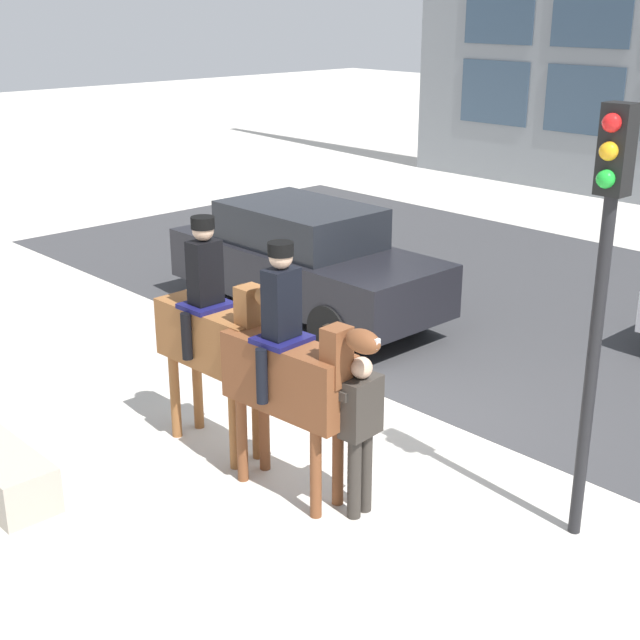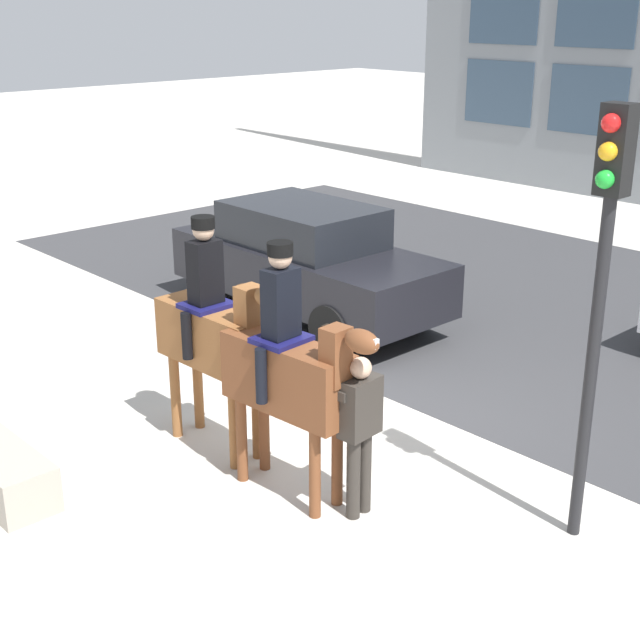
% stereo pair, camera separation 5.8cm
% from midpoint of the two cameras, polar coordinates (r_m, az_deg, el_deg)
% --- Properties ---
extents(ground_plane, '(80.00, 80.00, 0.00)m').
position_cam_midpoint_polar(ground_plane, '(10.44, 3.13, -6.16)').
color(ground_plane, beige).
extents(road_surface, '(20.85, 8.50, 0.01)m').
position_cam_midpoint_polar(road_surface, '(14.01, 16.70, -0.06)').
color(road_surface, '#38383A').
rests_on(road_surface, ground_plane).
extents(mounted_horse_lead, '(1.85, 0.65, 2.53)m').
position_cam_midpoint_polar(mounted_horse_lead, '(9.25, -6.98, -0.74)').
color(mounted_horse_lead, brown).
rests_on(mounted_horse_lead, ground_plane).
extents(mounted_horse_companion, '(1.87, 0.65, 2.52)m').
position_cam_midpoint_polar(mounted_horse_companion, '(8.33, -2.10, -3.22)').
color(mounted_horse_companion, brown).
rests_on(mounted_horse_companion, ground_plane).
extents(pedestrian_bystander, '(0.82, 0.48, 1.59)m').
position_cam_midpoint_polar(pedestrian_bystander, '(8.15, 2.28, -6.65)').
color(pedestrian_bystander, '#332D28').
rests_on(pedestrian_bystander, ground_plane).
extents(street_car_near_lane, '(4.50, 1.85, 1.73)m').
position_cam_midpoint_polar(street_car_near_lane, '(13.35, -1.13, 3.83)').
color(street_car_near_lane, black).
rests_on(street_car_near_lane, ground_plane).
extents(traffic_light, '(0.24, 0.29, 3.82)m').
position_cam_midpoint_polar(traffic_light, '(7.60, 17.47, 3.72)').
color(traffic_light, black).
rests_on(traffic_light, ground_plane).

